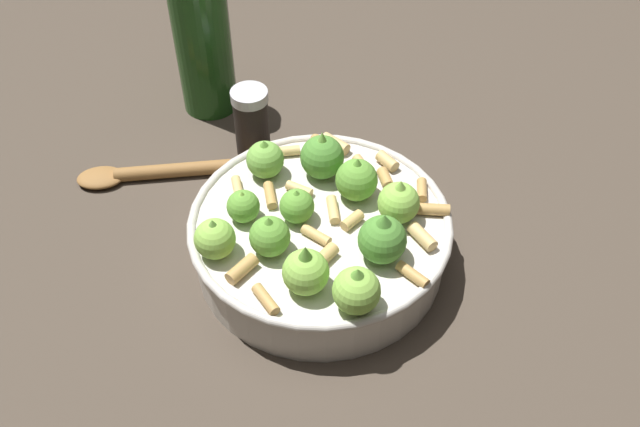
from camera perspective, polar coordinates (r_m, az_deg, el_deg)
ground_plane at (r=0.70m, az=0.00°, el=-3.62°), size 2.40×2.40×0.00m
cooking_pan at (r=0.67m, az=0.03°, el=-1.61°), size 0.25×0.25×0.11m
pepper_shaker at (r=0.79m, az=-5.65°, el=7.50°), size 0.04×0.04×0.08m
olive_oil_bottle at (r=0.84m, az=-9.62°, el=13.90°), size 0.07×0.07×0.22m
wooden_spoon at (r=0.79m, az=-11.94°, el=3.45°), size 0.24×0.09×0.02m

